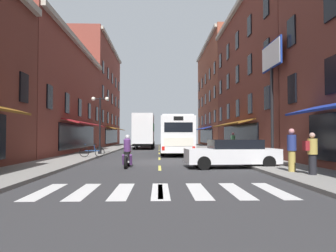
{
  "coord_description": "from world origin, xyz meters",
  "views": [
    {
      "loc": [
        -0.05,
        -19.1,
        1.59
      ],
      "look_at": [
        0.7,
        6.19,
        2.4
      ],
      "focal_mm": 33.5,
      "sensor_mm": 36.0,
      "label": 1
    }
  ],
  "objects_px": {
    "box_truck": "(144,132)",
    "sedan_near": "(147,142)",
    "billboard_sign": "(272,69)",
    "transit_bus": "(176,135)",
    "pedestrian_far": "(292,149)",
    "motorcycle_rider": "(127,153)",
    "pedestrian_mid": "(233,143)",
    "pedestrian_near": "(312,153)",
    "street_lamp_twin": "(100,122)",
    "bicycle_near": "(92,152)",
    "sedan_mid": "(232,153)"
  },
  "relations": [
    {
      "from": "pedestrian_near",
      "to": "sedan_mid",
      "type": "bearing_deg",
      "value": -153.45
    },
    {
      "from": "sedan_near",
      "to": "pedestrian_near",
      "type": "height_order",
      "value": "pedestrian_near"
    },
    {
      "from": "box_truck",
      "to": "sedan_near",
      "type": "relative_size",
      "value": 1.67
    },
    {
      "from": "transit_bus",
      "to": "sedan_mid",
      "type": "bearing_deg",
      "value": -80.54
    },
    {
      "from": "transit_bus",
      "to": "box_truck",
      "type": "xyz_separation_m",
      "value": [
        -3.35,
        10.27,
        0.45
      ]
    },
    {
      "from": "bicycle_near",
      "to": "pedestrian_mid",
      "type": "height_order",
      "value": "pedestrian_mid"
    },
    {
      "from": "transit_bus",
      "to": "pedestrian_far",
      "type": "bearing_deg",
      "value": -76.15
    },
    {
      "from": "billboard_sign",
      "to": "pedestrian_mid",
      "type": "bearing_deg",
      "value": 98.09
    },
    {
      "from": "sedan_near",
      "to": "pedestrian_near",
      "type": "distance_m",
      "value": 36.84
    },
    {
      "from": "motorcycle_rider",
      "to": "pedestrian_mid",
      "type": "bearing_deg",
      "value": 52.17
    },
    {
      "from": "pedestrian_near",
      "to": "street_lamp_twin",
      "type": "relative_size",
      "value": 0.34
    },
    {
      "from": "transit_bus",
      "to": "sedan_near",
      "type": "height_order",
      "value": "transit_bus"
    },
    {
      "from": "transit_bus",
      "to": "pedestrian_near",
      "type": "distance_m",
      "value": 17.39
    },
    {
      "from": "bicycle_near",
      "to": "pedestrian_mid",
      "type": "bearing_deg",
      "value": 20.81
    },
    {
      "from": "transit_bus",
      "to": "pedestrian_near",
      "type": "bearing_deg",
      "value": -75.99
    },
    {
      "from": "box_truck",
      "to": "sedan_near",
      "type": "xyz_separation_m",
      "value": [
        0.1,
        8.95,
        -1.42
      ]
    },
    {
      "from": "pedestrian_far",
      "to": "street_lamp_twin",
      "type": "height_order",
      "value": "street_lamp_twin"
    },
    {
      "from": "bicycle_near",
      "to": "street_lamp_twin",
      "type": "xyz_separation_m",
      "value": [
        -0.2,
        3.87,
        2.23
      ]
    },
    {
      "from": "billboard_sign",
      "to": "motorcycle_rider",
      "type": "relative_size",
      "value": 3.55
    },
    {
      "from": "transit_bus",
      "to": "box_truck",
      "type": "distance_m",
      "value": 10.81
    },
    {
      "from": "sedan_mid",
      "to": "billboard_sign",
      "type": "bearing_deg",
      "value": 47.82
    },
    {
      "from": "billboard_sign",
      "to": "motorcycle_rider",
      "type": "bearing_deg",
      "value": -158.05
    },
    {
      "from": "pedestrian_mid",
      "to": "street_lamp_twin",
      "type": "xyz_separation_m",
      "value": [
        -10.97,
        -0.23,
        1.69
      ]
    },
    {
      "from": "box_truck",
      "to": "street_lamp_twin",
      "type": "bearing_deg",
      "value": -102.79
    },
    {
      "from": "billboard_sign",
      "to": "sedan_near",
      "type": "xyz_separation_m",
      "value": [
        -8.82,
        28.3,
        -5.12
      ]
    },
    {
      "from": "box_truck",
      "to": "bicycle_near",
      "type": "height_order",
      "value": "box_truck"
    },
    {
      "from": "bicycle_near",
      "to": "pedestrian_far",
      "type": "xyz_separation_m",
      "value": [
        10.02,
        -9.12,
        0.54
      ]
    },
    {
      "from": "bicycle_near",
      "to": "pedestrian_mid",
      "type": "distance_m",
      "value": 11.54
    },
    {
      "from": "billboard_sign",
      "to": "pedestrian_near",
      "type": "relative_size",
      "value": 4.65
    },
    {
      "from": "pedestrian_near",
      "to": "pedestrian_mid",
      "type": "distance_m",
      "value": 14.27
    },
    {
      "from": "billboard_sign",
      "to": "sedan_near",
      "type": "relative_size",
      "value": 1.56
    },
    {
      "from": "billboard_sign",
      "to": "pedestrian_mid",
      "type": "height_order",
      "value": "billboard_sign"
    },
    {
      "from": "sedan_near",
      "to": "motorcycle_rider",
      "type": "xyz_separation_m",
      "value": [
        0.14,
        -31.8,
        -0.01
      ]
    },
    {
      "from": "motorcycle_rider",
      "to": "pedestrian_near",
      "type": "height_order",
      "value": "pedestrian_near"
    },
    {
      "from": "pedestrian_near",
      "to": "street_lamp_twin",
      "type": "bearing_deg",
      "value": -143.88
    },
    {
      "from": "motorcycle_rider",
      "to": "transit_bus",
      "type": "bearing_deg",
      "value": 76.1
    },
    {
      "from": "pedestrian_far",
      "to": "motorcycle_rider",
      "type": "bearing_deg",
      "value": -137.5
    },
    {
      "from": "billboard_sign",
      "to": "pedestrian_mid",
      "type": "distance_m",
      "value": 8.12
    },
    {
      "from": "billboard_sign",
      "to": "bicycle_near",
      "type": "height_order",
      "value": "billboard_sign"
    },
    {
      "from": "box_truck",
      "to": "pedestrian_near",
      "type": "distance_m",
      "value": 28.18
    },
    {
      "from": "bicycle_near",
      "to": "pedestrian_near",
      "type": "xyz_separation_m",
      "value": [
        10.33,
        -10.17,
        0.47
      ]
    },
    {
      "from": "pedestrian_mid",
      "to": "billboard_sign",
      "type": "bearing_deg",
      "value": -151.19
    },
    {
      "from": "box_truck",
      "to": "sedan_mid",
      "type": "distance_m",
      "value": 23.81
    },
    {
      "from": "billboard_sign",
      "to": "sedan_mid",
      "type": "xyz_separation_m",
      "value": [
        -3.42,
        -3.78,
        -5.11
      ]
    },
    {
      "from": "billboard_sign",
      "to": "pedestrian_mid",
      "type": "xyz_separation_m",
      "value": [
        -0.92,
        6.49,
        -4.79
      ]
    },
    {
      "from": "pedestrian_mid",
      "to": "street_lamp_twin",
      "type": "height_order",
      "value": "street_lamp_twin"
    },
    {
      "from": "box_truck",
      "to": "pedestrian_far",
      "type": "height_order",
      "value": "box_truck"
    },
    {
      "from": "transit_bus",
      "to": "street_lamp_twin",
      "type": "relative_size",
      "value": 2.58
    },
    {
      "from": "street_lamp_twin",
      "to": "pedestrian_mid",
      "type": "bearing_deg",
      "value": 1.19
    },
    {
      "from": "billboard_sign",
      "to": "sedan_mid",
      "type": "distance_m",
      "value": 7.22
    }
  ]
}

